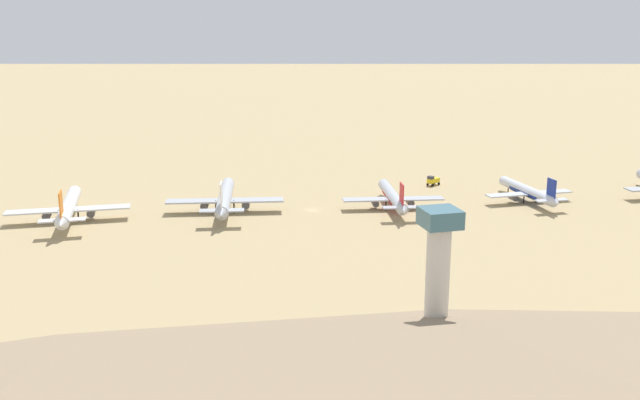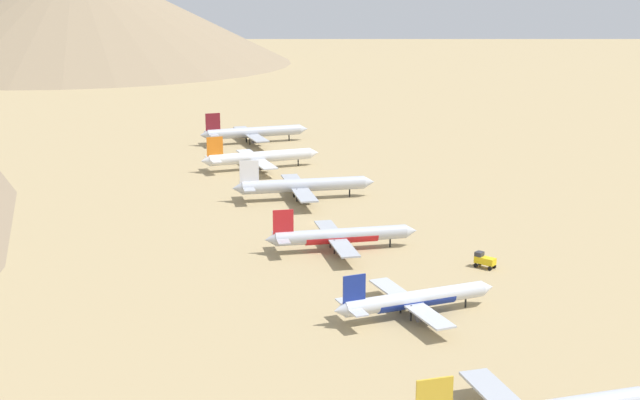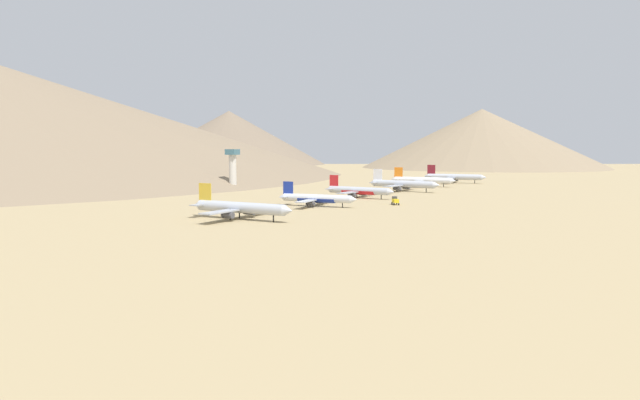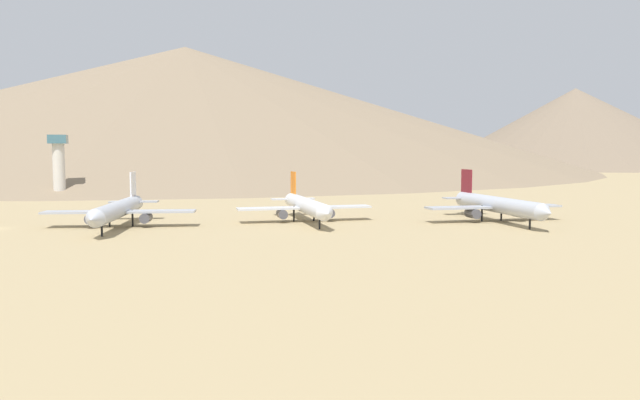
{
  "view_description": "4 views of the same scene",
  "coord_description": "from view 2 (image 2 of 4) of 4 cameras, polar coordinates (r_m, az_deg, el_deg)",
  "views": [
    {
      "loc": [
        -223.5,
        56.37,
        62.36
      ],
      "look_at": [
        -2.73,
        -1.94,
        4.03
      ],
      "focal_mm": 40.07,
      "sensor_mm": 36.0,
      "label": 1
    },
    {
      "loc": [
        -94.06,
        -231.62,
        71.71
      ],
      "look_at": [
        5.19,
        11.46,
        3.82
      ],
      "focal_mm": 49.08,
      "sensor_mm": 36.0,
      "label": 2
    },
    {
      "loc": [
        89.09,
        -299.9,
        25.94
      ],
      "look_at": [
        -3.01,
        -83.15,
        3.87
      ],
      "focal_mm": 30.02,
      "sensor_mm": 36.0,
      "label": 3
    },
    {
      "loc": [
        164.42,
        36.85,
        19.46
      ],
      "look_at": [
        16.06,
        79.21,
        6.8
      ],
      "focal_mm": 33.04,
      "sensor_mm": 36.0,
      "label": 4
    }
  ],
  "objects": [
    {
      "name": "parked_jet_5",
      "position": [
        384.2,
        -4.38,
        4.42
      ],
      "size": [
        48.88,
        39.68,
        14.1
      ],
      "color": "#B2B7C1",
      "rests_on": "ground"
    },
    {
      "name": "service_truck",
      "position": [
        224.28,
        10.66,
        -3.85
      ],
      "size": [
        4.77,
        5.7,
        3.9
      ],
      "color": "yellow",
      "rests_on": "ground"
    },
    {
      "name": "parked_jet_1",
      "position": [
        190.77,
        6.17,
        -6.47
      ],
      "size": [
        38.84,
        31.44,
        11.23
      ],
      "color": "silver",
      "rests_on": "ground"
    },
    {
      "name": "desert_hill_0",
      "position": [
        758.12,
        -15.53,
        11.81
      ],
      "size": [
        349.52,
        349.52,
        85.88
      ],
      "primitive_type": "cone",
      "color": "#8C775B",
      "rests_on": "ground"
    },
    {
      "name": "parked_jet_2",
      "position": [
        233.6,
        1.32,
        -2.35
      ],
      "size": [
        41.76,
        34.18,
        12.09
      ],
      "color": "#B2B7C1",
      "rests_on": "ground"
    },
    {
      "name": "ground_plane",
      "position": [
        260.07,
        -0.1,
        -1.51
      ],
      "size": [
        1800.0,
        1800.0,
        0.0
      ],
      "primitive_type": "plane",
      "color": "tan"
    },
    {
      "name": "parked_jet_3",
      "position": [
        286.42,
        -1.17,
        0.95
      ],
      "size": [
        47.49,
        38.88,
        13.76
      ],
      "color": "#B2B7C1",
      "rests_on": "ground"
    },
    {
      "name": "parked_jet_4",
      "position": [
        332.25,
        -3.99,
        2.8
      ],
      "size": [
        46.66,
        37.84,
        13.47
      ],
      "color": "silver",
      "rests_on": "ground"
    }
  ]
}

